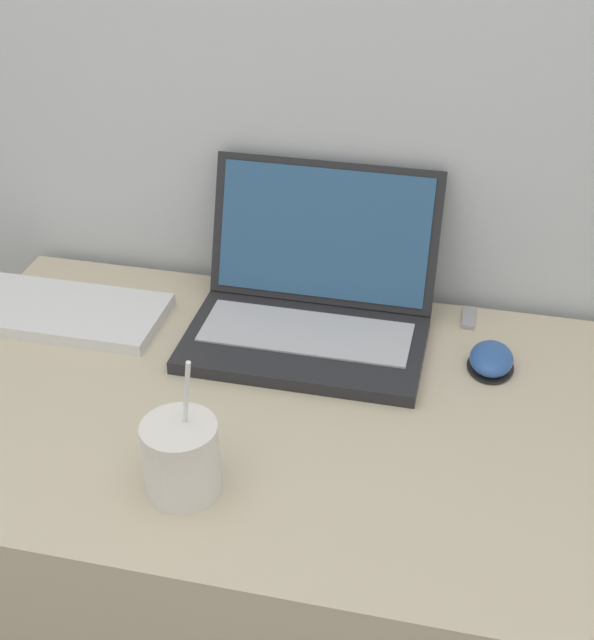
{
  "coord_description": "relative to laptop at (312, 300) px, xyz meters",
  "views": [
    {
      "loc": [
        0.25,
        -0.62,
        1.51
      ],
      "look_at": [
        0.01,
        0.42,
        0.82
      ],
      "focal_mm": 50.0,
      "sensor_mm": 36.0,
      "label": 1
    }
  ],
  "objects": [
    {
      "name": "desk",
      "position": [
        -0.01,
        -0.2,
        -0.42
      ],
      "size": [
        1.04,
        0.65,
        0.74
      ],
      "color": "beige",
      "rests_on": "ground_plane"
    },
    {
      "name": "laptop",
      "position": [
        0.0,
        0.0,
        0.0
      ],
      "size": [
        0.36,
        0.3,
        0.23
      ],
      "color": "#232326",
      "rests_on": "desk"
    },
    {
      "name": "drink_cup",
      "position": [
        -0.08,
        -0.38,
        -0.0
      ],
      "size": [
        0.09,
        0.09,
        0.2
      ],
      "color": "silver",
      "rests_on": "desk"
    },
    {
      "name": "computer_mouse",
      "position": [
        0.28,
        -0.04,
        -0.04
      ],
      "size": [
        0.07,
        0.09,
        0.03
      ],
      "color": "black",
      "rests_on": "desk"
    },
    {
      "name": "external_keyboard",
      "position": [
        -0.44,
        -0.05,
        -0.04
      ],
      "size": [
        0.41,
        0.16,
        0.02
      ],
      "color": "silver",
      "rests_on": "desk"
    },
    {
      "name": "usb_stick",
      "position": [
        0.24,
        0.09,
        -0.05
      ],
      "size": [
        0.02,
        0.06,
        0.01
      ],
      "color": "#99999E",
      "rests_on": "desk"
    }
  ]
}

